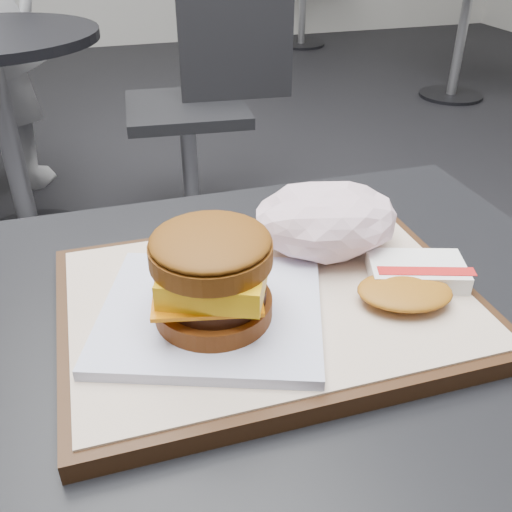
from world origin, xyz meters
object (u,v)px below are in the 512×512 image
object	(u,v)px
serving_tray	(269,303)
crumpled_wrapper	(327,220)
customer_table	(224,483)
hash_brown	(411,280)
breakfast_sandwich	(212,284)
neighbor_chair	(204,93)

from	to	relation	value
serving_tray	crumpled_wrapper	distance (m)	0.11
customer_table	hash_brown	bearing A→B (deg)	1.96
serving_tray	breakfast_sandwich	world-z (taller)	breakfast_sandwich
hash_brown	crumpled_wrapper	bearing A→B (deg)	117.49
customer_table	hash_brown	world-z (taller)	hash_brown
customer_table	neighbor_chair	xyz separation A→B (m)	(0.33, 1.62, -0.07)
hash_brown	neighbor_chair	world-z (taller)	neighbor_chair
customer_table	serving_tray	bearing A→B (deg)	31.62
serving_tray	neighbor_chair	size ratio (longest dim) A/B	0.43
crumpled_wrapper	serving_tray	bearing A→B (deg)	-142.50
breakfast_sandwich	neighbor_chair	distance (m)	1.67
customer_table	serving_tray	xyz separation A→B (m)	(0.06, 0.04, 0.20)
serving_tray	breakfast_sandwich	xyz separation A→B (m)	(-0.06, -0.02, 0.05)
crumpled_wrapper	neighbor_chair	bearing A→B (deg)	82.94
customer_table	crumpled_wrapper	bearing A→B (deg)	35.14
crumpled_wrapper	neighbor_chair	size ratio (longest dim) A/B	0.17
hash_brown	neighbor_chair	size ratio (longest dim) A/B	0.15
serving_tray	crumpled_wrapper	size ratio (longest dim) A/B	2.53
serving_tray	crumpled_wrapper	xyz separation A→B (m)	(0.08, 0.06, 0.04)
customer_table	serving_tray	distance (m)	0.21
breakfast_sandwich	crumpled_wrapper	size ratio (longest dim) A/B	1.58
neighbor_chair	breakfast_sandwich	bearing A→B (deg)	-101.54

